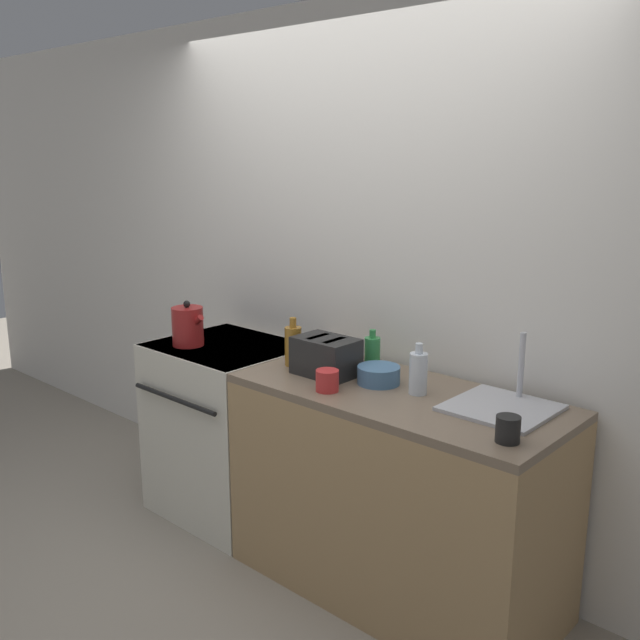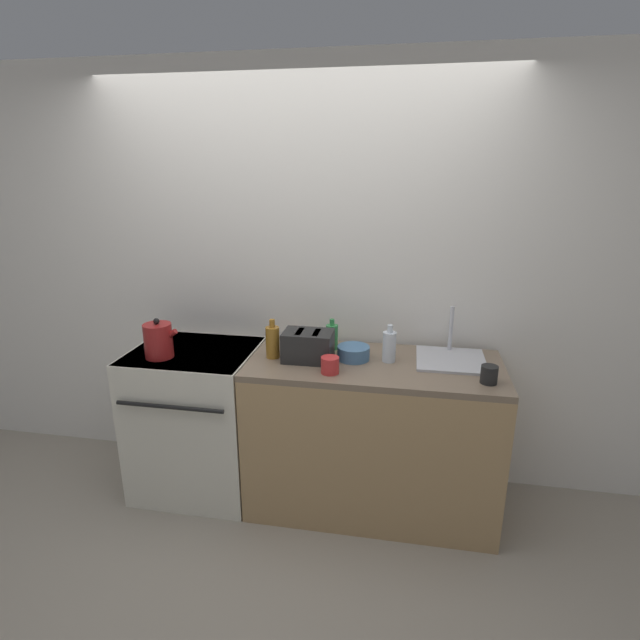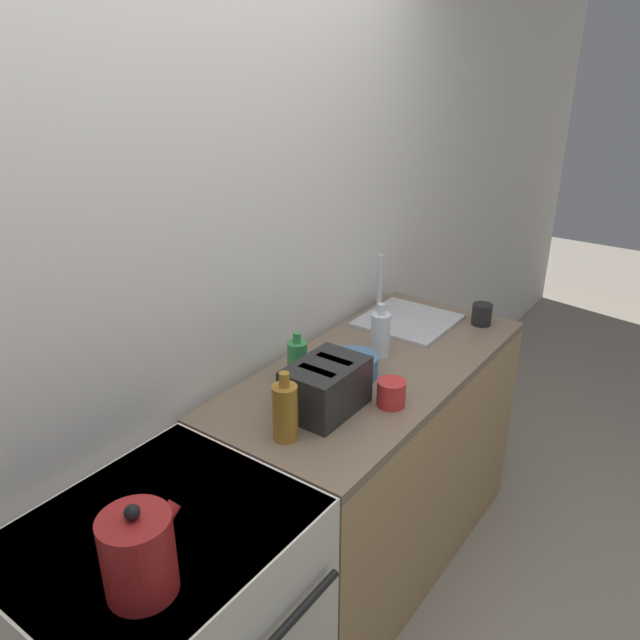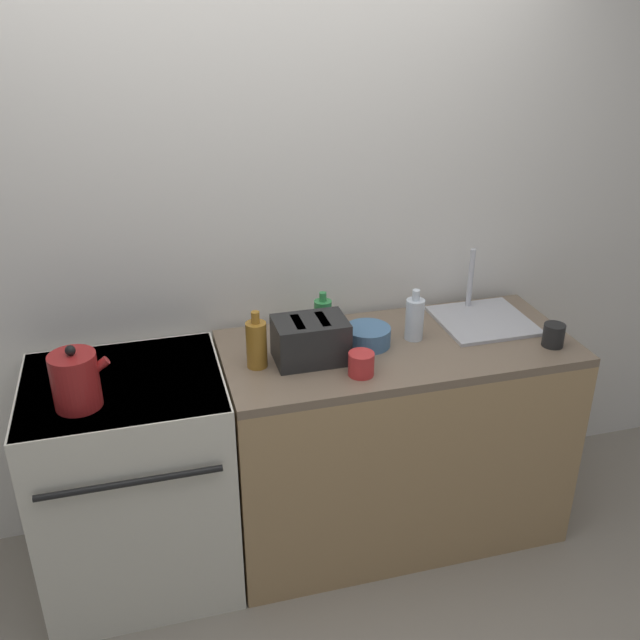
# 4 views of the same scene
# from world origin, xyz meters

# --- Properties ---
(ground_plane) EXTENTS (12.00, 12.00, 0.00)m
(ground_plane) POSITION_xyz_m (0.00, 0.00, 0.00)
(ground_plane) COLOR gray
(wall_back) EXTENTS (8.00, 0.05, 2.60)m
(wall_back) POSITION_xyz_m (0.00, 0.70, 1.30)
(wall_back) COLOR silver
(wall_back) RESTS_ON ground_plane
(stove) EXTENTS (0.73, 0.67, 0.93)m
(stove) POSITION_xyz_m (-0.58, 0.32, 0.47)
(stove) COLOR silver
(stove) RESTS_ON ground_plane
(counter_block) EXTENTS (1.43, 0.65, 0.93)m
(counter_block) POSITION_xyz_m (0.51, 0.32, 0.46)
(counter_block) COLOR tan
(counter_block) RESTS_ON ground_plane
(kettle) EXTENTS (0.20, 0.16, 0.23)m
(kettle) POSITION_xyz_m (-0.72, 0.18, 1.03)
(kettle) COLOR maroon
(kettle) RESTS_ON stove
(toaster) EXTENTS (0.28, 0.19, 0.17)m
(toaster) POSITION_xyz_m (0.13, 0.29, 1.01)
(toaster) COLOR black
(toaster) RESTS_ON counter_block
(sink_tray) EXTENTS (0.38, 0.38, 0.28)m
(sink_tray) POSITION_xyz_m (0.93, 0.43, 0.94)
(sink_tray) COLOR #B7B7BC
(sink_tray) RESTS_ON counter_block
(bottle_amber) EXTENTS (0.08, 0.08, 0.23)m
(bottle_amber) POSITION_xyz_m (-0.08, 0.30, 1.02)
(bottle_amber) COLOR #9E6B23
(bottle_amber) RESTS_ON counter_block
(bottle_clear) EXTENTS (0.08, 0.08, 0.22)m
(bottle_clear) POSITION_xyz_m (0.58, 0.36, 1.02)
(bottle_clear) COLOR silver
(bottle_clear) RESTS_ON counter_block
(bottle_green) EXTENTS (0.07, 0.07, 0.19)m
(bottle_green) POSITION_xyz_m (0.24, 0.49, 1.00)
(bottle_green) COLOR #338C47
(bottle_green) RESTS_ON counter_block
(cup_black) EXTENTS (0.09, 0.09, 0.09)m
(cup_black) POSITION_xyz_m (1.10, 0.15, 0.97)
(cup_black) COLOR black
(cup_black) RESTS_ON counter_block
(cup_red) EXTENTS (0.10, 0.10, 0.09)m
(cup_red) POSITION_xyz_m (0.28, 0.13, 0.97)
(cup_red) COLOR red
(cup_red) RESTS_ON counter_block
(bowl) EXTENTS (0.18, 0.18, 0.08)m
(bowl) POSITION_xyz_m (0.38, 0.35, 0.96)
(bowl) COLOR teal
(bowl) RESTS_ON counter_block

